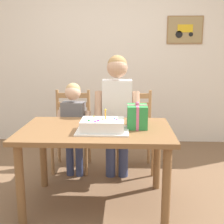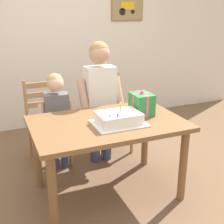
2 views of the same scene
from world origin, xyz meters
The scene contains 9 objects.
ground_plane centered at (0.00, 0.00, 0.00)m, with size 20.00×20.00×0.00m, color brown.
back_wall centered at (0.00, 2.00, 1.30)m, with size 6.40×0.11×2.60m.
dining_table centered at (0.00, 0.00, 0.62)m, with size 1.32×0.86×0.72m.
birthday_cake centered at (0.06, -0.09, 0.77)m, with size 0.44×0.34×0.19m.
gift_box_red_large centered at (0.36, 0.05, 0.82)m, with size 0.18×0.22×0.24m.
chair_left centered at (-0.37, 0.87, 0.47)m, with size 0.43×0.43×0.92m.
chair_right centered at (0.37, 0.87, 0.47)m, with size 0.44×0.44×0.92m.
child_older centered at (0.17, 0.63, 0.82)m, with size 0.48×0.27×1.34m.
child_younger centered at (-0.31, 0.63, 0.64)m, with size 0.39×0.23×1.05m.
Camera 1 is at (0.25, -2.55, 1.41)m, focal length 48.46 mm.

